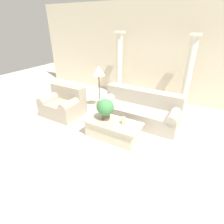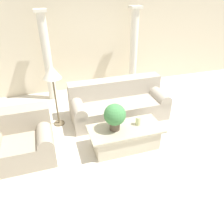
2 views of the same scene
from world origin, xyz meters
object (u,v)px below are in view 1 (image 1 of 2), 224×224
at_px(coffee_table, 112,129).
at_px(floor_lamp, 99,73).
at_px(potted_plant, 105,108).
at_px(sofa_long, 139,109).
at_px(loveseat, 64,103).

xyz_separation_m(coffee_table, floor_lamp, (-1.16, 1.20, 0.96)).
bearing_deg(potted_plant, floor_lamp, 129.16).
relative_size(sofa_long, loveseat, 1.96).
relative_size(sofa_long, potted_plant, 4.27).
bearing_deg(potted_plant, sofa_long, 67.81).
distance_m(loveseat, potted_plant, 1.76).
height_order(coffee_table, floor_lamp, floor_lamp).
bearing_deg(coffee_table, sofa_long, 77.89).
bearing_deg(loveseat, floor_lamp, 49.22).
distance_m(potted_plant, floor_lamp, 1.57).
bearing_deg(potted_plant, loveseat, 169.29).
relative_size(coffee_table, floor_lamp, 1.00).
height_order(sofa_long, loveseat, same).
xyz_separation_m(loveseat, coffee_table, (1.89, -0.35, -0.13)).
bearing_deg(sofa_long, floor_lamp, 176.92).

